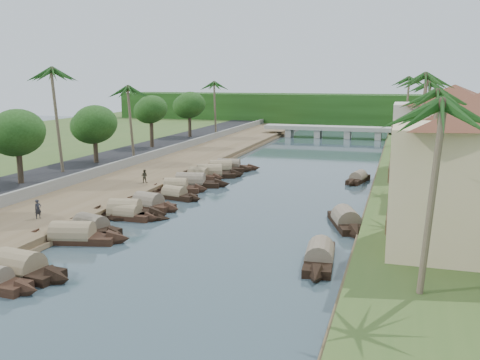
# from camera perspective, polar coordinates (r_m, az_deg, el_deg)

# --- Properties ---
(ground) EXTENTS (220.00, 220.00, 0.00)m
(ground) POSITION_cam_1_polar(r_m,az_deg,el_deg) (41.86, -2.77, -6.01)
(ground) COLOR #34464E
(ground) RESTS_ON ground
(left_bank) EXTENTS (10.00, 180.00, 0.80)m
(left_bank) POSITION_cam_1_polar(r_m,az_deg,el_deg) (65.89, -10.04, 0.43)
(left_bank) COLOR brown
(left_bank) RESTS_ON ground
(right_bank) EXTENTS (16.00, 180.00, 1.20)m
(right_bank) POSITION_cam_1_polar(r_m,az_deg,el_deg) (59.08, 21.86, -1.19)
(right_bank) COLOR #385421
(right_bank) RESTS_ON ground
(road) EXTENTS (8.00, 180.00, 1.40)m
(road) POSITION_cam_1_polar(r_m,az_deg,el_deg) (70.07, -16.26, 1.03)
(road) COLOR black
(road) RESTS_ON ground
(retaining_wall) EXTENTS (0.40, 180.00, 1.10)m
(retaining_wall) POSITION_cam_1_polar(r_m,az_deg,el_deg) (67.72, -13.24, 1.41)
(retaining_wall) COLOR slate
(retaining_wall) RESTS_ON left_bank
(treeline) EXTENTS (120.00, 14.00, 8.00)m
(treeline) POSITION_cam_1_polar(r_m,az_deg,el_deg) (138.60, 11.39, 7.30)
(treeline) COLOR #19380F
(treeline) RESTS_ON ground
(bridge) EXTENTS (28.00, 4.00, 2.40)m
(bridge) POSITION_cam_1_polar(r_m,az_deg,el_deg) (111.02, 9.89, 5.33)
(bridge) COLOR gray
(bridge) RESTS_ON ground
(building_mid) EXTENTS (14.11, 14.11, 9.70)m
(building_mid) POSITION_cam_1_polar(r_m,az_deg,el_deg) (52.43, 23.89, 3.35)
(building_mid) COLOR beige
(building_mid) RESTS_ON right_bank
(building_far) EXTENTS (15.59, 15.59, 10.20)m
(building_far) POSITION_cam_1_polar(r_m,az_deg,el_deg) (66.16, 21.66, 5.11)
(building_far) COLOR beige
(building_far) RESTS_ON right_bank
(building_distant) EXTENTS (12.62, 12.62, 9.20)m
(building_distant) POSITION_cam_1_polar(r_m,az_deg,el_deg) (86.16, 21.29, 5.97)
(building_distant) COLOR beige
(building_distant) RESTS_ON right_bank
(sampan_1) EXTENTS (8.40, 2.88, 2.42)m
(sampan_1) POSITION_cam_1_polar(r_m,az_deg,el_deg) (36.43, -22.50, -8.77)
(sampan_1) COLOR black
(sampan_1) RESTS_ON ground
(sampan_2) EXTENTS (9.17, 3.84, 2.35)m
(sampan_2) POSITION_cam_1_polar(r_m,az_deg,el_deg) (42.19, -17.43, -5.79)
(sampan_2) COLOR black
(sampan_2) RESTS_ON ground
(sampan_3) EXTENTS (7.66, 3.84, 2.06)m
(sampan_3) POSITION_cam_1_polar(r_m,az_deg,el_deg) (44.45, -15.59, -4.85)
(sampan_3) COLOR black
(sampan_3) RESTS_ON ground
(sampan_4) EXTENTS (6.21, 1.61, 1.82)m
(sampan_4) POSITION_cam_1_polar(r_m,az_deg,el_deg) (47.65, -11.95, -3.64)
(sampan_4) COLOR black
(sampan_4) RESTS_ON ground
(sampan_5) EXTENTS (8.05, 3.46, 2.47)m
(sampan_5) POSITION_cam_1_polar(r_m,az_deg,el_deg) (48.34, -12.19, -3.42)
(sampan_5) COLOR black
(sampan_5) RESTS_ON ground
(sampan_6) EXTENTS (7.57, 3.42, 2.21)m
(sampan_6) POSITION_cam_1_polar(r_m,az_deg,el_deg) (51.20, -9.75, -2.54)
(sampan_6) COLOR black
(sampan_6) RESTS_ON ground
(sampan_7) EXTENTS (6.80, 2.80, 1.83)m
(sampan_7) POSITION_cam_1_polar(r_m,az_deg,el_deg) (54.83, -7.01, -1.58)
(sampan_7) COLOR black
(sampan_7) RESTS_ON ground
(sampan_8) EXTENTS (7.35, 3.45, 2.22)m
(sampan_8) POSITION_cam_1_polar(r_m,az_deg,el_deg) (58.04, -6.86, -0.87)
(sampan_8) COLOR black
(sampan_8) RESTS_ON ground
(sampan_9) EXTENTS (9.48, 3.55, 2.33)m
(sampan_9) POSITION_cam_1_polar(r_m,az_deg,el_deg) (60.87, -5.29, -0.28)
(sampan_9) COLOR black
(sampan_9) RESTS_ON ground
(sampan_10) EXTENTS (7.14, 2.56, 1.97)m
(sampan_10) POSITION_cam_1_polar(r_m,az_deg,el_deg) (65.48, -4.40, 0.51)
(sampan_10) COLOR black
(sampan_10) RESTS_ON ground
(sampan_11) EXTENTS (8.94, 5.36, 2.51)m
(sampan_11) POSITION_cam_1_polar(r_m,az_deg,el_deg) (66.04, -3.29, 0.63)
(sampan_11) COLOR black
(sampan_11) RESTS_ON ground
(sampan_12) EXTENTS (8.86, 2.75, 2.09)m
(sampan_12) POSITION_cam_1_polar(r_m,az_deg,el_deg) (71.74, -1.20, 1.46)
(sampan_12) COLOR black
(sampan_12) RESTS_ON ground
(sampan_13) EXTENTS (8.53, 4.41, 2.29)m
(sampan_13) POSITION_cam_1_polar(r_m,az_deg,el_deg) (69.93, -2.07, 1.21)
(sampan_13) COLOR black
(sampan_13) RESTS_ON ground
(sampan_14) EXTENTS (2.35, 8.95, 2.15)m
(sampan_14) POSITION_cam_1_polar(r_m,az_deg,el_deg) (36.34, 8.49, -8.09)
(sampan_14) COLOR black
(sampan_14) RESTS_ON ground
(sampan_15) EXTENTS (4.42, 8.71, 2.29)m
(sampan_15) POSITION_cam_1_polar(r_m,az_deg,el_deg) (45.38, 11.25, -4.33)
(sampan_15) COLOR black
(sampan_15) RESTS_ON ground
(sampan_16) EXTENTS (2.84, 7.37, 1.83)m
(sampan_16) POSITION_cam_1_polar(r_m,az_deg,el_deg) (64.67, 12.49, 0.15)
(sampan_16) COLOR black
(sampan_16) RESTS_ON ground
(canoe_1) EXTENTS (5.59, 2.71, 0.91)m
(canoe_1) POSITION_cam_1_polar(r_m,az_deg,el_deg) (47.30, -10.83, -4.09)
(canoe_1) COLOR black
(canoe_1) RESTS_ON ground
(canoe_2) EXTENTS (5.20, 2.55, 0.77)m
(canoe_2) POSITION_cam_1_polar(r_m,az_deg,el_deg) (60.09, -7.43, -0.79)
(canoe_2) COLOR black
(canoe_2) RESTS_ON ground
(palm_0) EXTENTS (3.20, 3.20, 11.32)m
(palm_0) POSITION_cam_1_polar(r_m,az_deg,el_deg) (27.64, 20.03, 7.29)
(palm_0) COLOR #74614D
(palm_0) RESTS_ON ground
(palm_1) EXTENTS (3.20, 3.20, 11.42)m
(palm_1) POSITION_cam_1_polar(r_m,az_deg,el_deg) (45.39, 20.23, 8.56)
(palm_1) COLOR #74614D
(palm_1) RESTS_ON ground
(palm_2) EXTENTS (3.20, 3.20, 12.74)m
(palm_2) POSITION_cam_1_polar(r_m,az_deg,el_deg) (56.87, 18.68, 10.27)
(palm_2) COLOR #74614D
(palm_2) RESTS_ON ground
(palm_3) EXTENTS (3.20, 3.20, 11.76)m
(palm_3) POSITION_cam_1_polar(r_m,az_deg,el_deg) (77.50, 19.01, 9.58)
(palm_3) COLOR #74614D
(palm_3) RESTS_ON ground
(palm_5) EXTENTS (3.20, 3.20, 13.20)m
(palm_5) POSITION_cam_1_polar(r_m,az_deg,el_deg) (64.44, -19.09, 10.82)
(palm_5) COLOR #74614D
(palm_5) RESTS_ON ground
(palm_6) EXTENTS (3.20, 3.20, 10.99)m
(palm_6) POSITION_cam_1_polar(r_m,az_deg,el_deg) (74.84, -11.61, 9.49)
(palm_6) COLOR #74614D
(palm_6) RESTS_ON ground
(palm_7) EXTENTS (3.20, 3.20, 12.43)m
(palm_7) POSITION_cam_1_polar(r_m,az_deg,el_deg) (94.44, 17.48, 10.17)
(palm_7) COLOR #74614D
(palm_7) RESTS_ON ground
(palm_8) EXTENTS (3.20, 3.20, 11.35)m
(palm_8) POSITION_cam_1_polar(r_m,az_deg,el_deg) (101.75, -2.67, 10.20)
(palm_8) COLOR #74614D
(palm_8) RESTS_ON ground
(tree_2) EXTENTS (5.43, 5.43, 7.42)m
(tree_2) POSITION_cam_1_polar(r_m,az_deg,el_deg) (59.19, -22.66, 4.58)
(tree_2) COLOR #443727
(tree_2) RESTS_ON ground
(tree_3) EXTENTS (5.52, 5.52, 7.11)m
(tree_3) POSITION_cam_1_polar(r_m,az_deg,el_deg) (70.79, -15.27, 5.66)
(tree_3) COLOR #443727
(tree_3) RESTS_ON ground
(tree_4) EXTENTS (4.81, 4.81, 7.84)m
(tree_4) POSITION_cam_1_polar(r_m,az_deg,el_deg) (84.79, -9.48, 7.35)
(tree_4) COLOR #443727
(tree_4) RESTS_ON ground
(tree_5) EXTENTS (5.43, 5.43, 8.00)m
(tree_5) POSITION_cam_1_polar(r_m,az_deg,el_deg) (99.08, -5.42, 7.90)
(tree_5) COLOR #443727
(tree_5) RESTS_ON ground
(person_near) EXTENTS (0.59, 0.69, 1.59)m
(person_near) POSITION_cam_1_polar(r_m,az_deg,el_deg) (46.68, -20.75, -2.92)
(person_near) COLOR #25262C
(person_near) RESTS_ON left_bank
(person_far) EXTENTS (0.72, 0.57, 1.45)m
(person_far) POSITION_cam_1_polar(r_m,az_deg,el_deg) (59.56, -10.16, 0.43)
(person_far) COLOR #323023
(person_far) RESTS_ON left_bank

